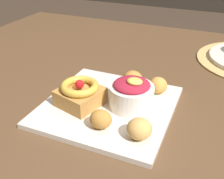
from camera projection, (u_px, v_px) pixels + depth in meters
name	position (u px, v px, depth m)	size (l,w,h in m)	color
dining_table	(134.00, 105.00, 0.79)	(1.41, 1.05, 0.73)	brown
front_plate	(109.00, 106.00, 0.62)	(0.29, 0.29, 0.01)	silver
cake_slice	(80.00, 94.00, 0.61)	(0.11, 0.11, 0.06)	#B77F3D
berry_ramekin	(132.00, 94.00, 0.60)	(0.10, 0.10, 0.08)	white
fritter_front	(158.00, 85.00, 0.66)	(0.04, 0.04, 0.04)	gold
fritter_middle	(139.00, 129.00, 0.51)	(0.05, 0.05, 0.04)	tan
fritter_back	(101.00, 119.00, 0.54)	(0.05, 0.04, 0.04)	#BC7F38
fritter_extra	(133.00, 79.00, 0.68)	(0.05, 0.05, 0.04)	#BC7F38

